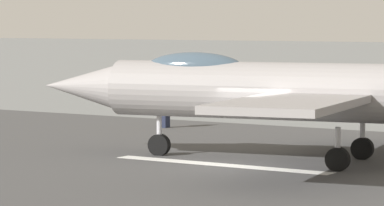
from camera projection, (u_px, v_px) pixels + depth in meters
name	position (u px, v px, depth m)	size (l,w,h in m)	color
ground_plane	(241.00, 167.00, 35.97)	(400.00, 400.00, 0.00)	slate
runway_strip	(241.00, 167.00, 35.96)	(240.00, 26.00, 0.02)	#434344
fighter_jet	(296.00, 90.00, 36.93)	(18.01, 14.92, 5.63)	gray
crew_person	(165.00, 110.00, 49.03)	(0.49, 0.58, 1.61)	#1E2338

